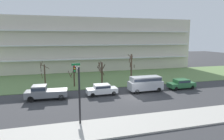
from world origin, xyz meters
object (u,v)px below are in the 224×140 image
at_px(van_silver_near_right, 145,83).
at_px(pickup_gray_center_right, 45,92).
at_px(tree_far_left, 44,74).
at_px(tree_right, 131,67).
at_px(tree_center, 102,72).
at_px(tree_left, 74,75).
at_px(sedan_green_near_left, 181,84).
at_px(sedan_white_center_left, 102,89).
at_px(traffic_signal_mast, 77,81).

bearing_deg(van_silver_near_right, pickup_gray_center_right, -1.29).
xyz_separation_m(tree_far_left, tree_right, (15.33, 0.32, 0.61)).
bearing_deg(tree_center, tree_left, 175.68).
height_order(tree_left, sedan_green_near_left, tree_left).
bearing_deg(van_silver_near_right, sedan_green_near_left, 178.77).
distance_m(tree_far_left, tree_right, 15.34).
bearing_deg(sedan_white_center_left, sedan_green_near_left, 178.22).
height_order(tree_left, van_silver_near_right, tree_left).
relative_size(tree_right, sedan_green_near_left, 1.18).
bearing_deg(tree_right, sedan_white_center_left, -136.20).
xyz_separation_m(tree_center, sedan_green_near_left, (11.99, -5.57, -1.48)).
distance_m(tree_far_left, van_silver_near_right, 16.41).
distance_m(tree_far_left, traffic_signal_mast, 14.38).
height_order(tree_left, pickup_gray_center_right, tree_left).
height_order(sedan_green_near_left, traffic_signal_mast, traffic_signal_mast).
xyz_separation_m(tree_left, van_silver_near_right, (10.30, -5.92, -0.71)).
xyz_separation_m(sedan_white_center_left, van_silver_near_right, (6.84, -0.00, 0.52)).
bearing_deg(tree_center, pickup_gray_center_right, -148.35).
xyz_separation_m(sedan_green_near_left, pickup_gray_center_right, (-21.01, 0.01, 0.14)).
relative_size(tree_right, traffic_signal_mast, 0.94).
relative_size(tree_right, pickup_gray_center_right, 0.95).
bearing_deg(sedan_green_near_left, van_silver_near_right, -1.64).
bearing_deg(traffic_signal_mast, tree_center, 67.31).
relative_size(tree_left, traffic_signal_mast, 0.70).
xyz_separation_m(tree_left, tree_center, (4.67, -0.35, 0.25)).
distance_m(pickup_gray_center_right, traffic_signal_mast, 8.56).
height_order(tree_center, tree_right, tree_right).
distance_m(sedan_green_near_left, pickup_gray_center_right, 21.01).
bearing_deg(traffic_signal_mast, sedan_green_near_left, 22.50).
height_order(sedan_white_center_left, van_silver_near_right, van_silver_near_right).
relative_size(tree_center, sedan_white_center_left, 0.93).
distance_m(tree_right, sedan_white_center_left, 10.08).
bearing_deg(tree_left, sedan_green_near_left, -19.58).
relative_size(tree_far_left, tree_left, 1.13).
distance_m(tree_far_left, sedan_green_near_left, 22.40).
distance_m(tree_center, sedan_green_near_left, 13.30).
bearing_deg(tree_right, tree_far_left, -178.82).
relative_size(sedan_green_near_left, traffic_signal_mast, 0.80).
distance_m(tree_right, traffic_signal_mast, 18.00).
distance_m(tree_center, traffic_signal_mast, 13.89).
xyz_separation_m(tree_center, van_silver_near_right, (5.64, -5.57, -0.96)).
bearing_deg(sedan_white_center_left, pickup_gray_center_right, -1.88).
height_order(tree_far_left, pickup_gray_center_right, tree_far_left).
xyz_separation_m(tree_center, traffic_signal_mast, (-5.33, -12.74, 1.49)).
distance_m(tree_left, pickup_gray_center_right, 7.42).
xyz_separation_m(tree_left, sedan_green_near_left, (16.65, -5.92, -1.23)).
height_order(tree_center, traffic_signal_mast, traffic_signal_mast).
bearing_deg(tree_right, tree_center, -167.92).
distance_m(tree_far_left, pickup_gray_center_right, 6.64).
bearing_deg(sedan_white_center_left, tree_left, -61.47).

